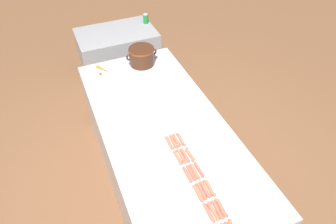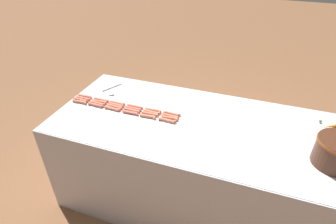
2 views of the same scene
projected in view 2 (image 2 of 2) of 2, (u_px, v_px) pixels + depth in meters
ground_plane at (191, 196)px, 2.69m from camera, size 20.00×20.00×0.00m
griddle_counter at (194, 163)px, 2.44m from camera, size 1.06×2.35×0.91m
hot_dog_0 at (85, 96)px, 2.51m from camera, size 0.03×0.15×0.03m
hot_dog_1 at (101, 100)px, 2.46m from camera, size 0.03×0.15×0.03m
hot_dog_2 at (117, 103)px, 2.41m from camera, size 0.03×0.15×0.03m
hot_dog_3 at (135, 106)px, 2.36m from camera, size 0.03×0.15×0.03m
hot_dog_4 at (153, 110)px, 2.32m from camera, size 0.03×0.15×0.03m
hot_dog_5 at (172, 114)px, 2.27m from camera, size 0.03×0.15×0.03m
hot_dog_6 at (83, 98)px, 2.48m from camera, size 0.03×0.15×0.03m
hot_dog_7 at (100, 102)px, 2.43m from camera, size 0.03×0.15×0.03m
hot_dog_8 at (116, 105)px, 2.39m from camera, size 0.03×0.15×0.03m
hot_dog_9 at (134, 108)px, 2.34m from camera, size 0.03×0.15×0.03m
hot_dog_10 at (152, 112)px, 2.29m from camera, size 0.03×0.15×0.03m
hot_dog_11 at (170, 116)px, 2.24m from camera, size 0.03×0.15×0.03m
hot_dog_12 at (81, 100)px, 2.46m from camera, size 0.03×0.15×0.03m
hot_dog_13 at (97, 103)px, 2.41m from camera, size 0.04×0.15×0.03m
hot_dog_14 at (115, 107)px, 2.36m from camera, size 0.03×0.15×0.03m
hot_dog_15 at (132, 110)px, 2.31m from camera, size 0.03×0.15×0.03m
hot_dog_16 at (150, 114)px, 2.27m from camera, size 0.03×0.15×0.03m
hot_dog_17 at (170, 118)px, 2.22m from camera, size 0.03×0.15×0.03m
hot_dog_18 at (80, 102)px, 2.43m from camera, size 0.03×0.15×0.03m
hot_dog_19 at (96, 105)px, 2.38m from camera, size 0.03×0.15×0.03m
hot_dog_20 at (113, 109)px, 2.33m from camera, size 0.04×0.15×0.03m
hot_dog_21 at (130, 113)px, 2.28m from camera, size 0.03×0.15×0.03m
hot_dog_22 at (148, 116)px, 2.24m from camera, size 0.04×0.15×0.03m
hot_dog_23 at (167, 120)px, 2.19m from camera, size 0.03×0.15×0.03m
serving_spoon at (112, 91)px, 2.59m from camera, size 0.26×0.15×0.02m
carrot at (331, 126)px, 2.12m from camera, size 0.12×0.16×0.03m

